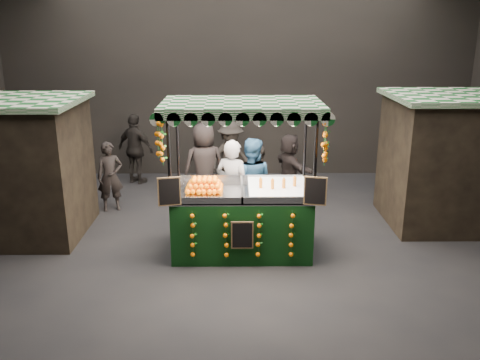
{
  "coord_description": "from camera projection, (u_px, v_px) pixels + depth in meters",
  "views": [
    {
      "loc": [
        -0.08,
        -8.06,
        3.89
      ],
      "look_at": [
        -0.0,
        0.68,
        1.16
      ],
      "focal_mm": 37.65,
      "sensor_mm": 36.0,
      "label": 1
    }
  ],
  "objects": [
    {
      "name": "market_hall",
      "position": [
        241.0,
        57.0,
        7.85
      ],
      "size": [
        12.1,
        10.1,
        5.05
      ],
      "color": "black",
      "rests_on": "ground"
    },
    {
      "name": "shopper_2",
      "position": [
        136.0,
        149.0,
        12.56
      ],
      "size": [
        1.12,
        0.87,
        1.77
      ],
      "rotation": [
        0.0,
        0.0,
        2.65
      ],
      "color": "black",
      "rests_on": "ground"
    },
    {
      "name": "shopper_3",
      "position": [
        230.0,
        158.0,
        11.83
      ],
      "size": [
        1.28,
        1.15,
        1.72
      ],
      "rotation": [
        0.0,
        0.0,
        0.58
      ],
      "color": "#2D2825",
      "rests_on": "ground"
    },
    {
      "name": "vendor_grey",
      "position": [
        232.0,
        187.0,
        9.53
      ],
      "size": [
        0.79,
        0.67,
        1.84
      ],
      "rotation": [
        0.0,
        0.0,
        2.73
      ],
      "color": "gray",
      "rests_on": "ground"
    },
    {
      "name": "shopper_0",
      "position": [
        110.0,
        177.0,
        10.75
      ],
      "size": [
        0.63,
        0.52,
        1.5
      ],
      "rotation": [
        0.0,
        0.0,
        0.32
      ],
      "color": "black",
      "rests_on": "ground"
    },
    {
      "name": "shopper_4",
      "position": [
        204.0,
        166.0,
        10.83
      ],
      "size": [
        1.07,
        0.88,
        1.88
      ],
      "rotation": [
        0.0,
        0.0,
        3.5
      ],
      "color": "#2D2524",
      "rests_on": "ground"
    },
    {
      "name": "vendor_blue",
      "position": [
        251.0,
        183.0,
        9.82
      ],
      "size": [
        0.95,
        0.78,
        1.8
      ],
      "rotation": [
        0.0,
        0.0,
        3.03
      ],
      "color": "navy",
      "rests_on": "ground"
    },
    {
      "name": "shopper_5",
      "position": [
        290.0,
        168.0,
        11.32
      ],
      "size": [
        0.98,
        1.5,
        1.55
      ],
      "rotation": [
        0.0,
        0.0,
        1.97
      ],
      "color": "#2C2423",
      "rests_on": "ground"
    },
    {
      "name": "juice_stall",
      "position": [
        242.0,
        208.0,
        8.73
      ],
      "size": [
        2.75,
        1.62,
        2.66
      ],
      "color": "black",
      "rests_on": "ground"
    },
    {
      "name": "ground",
      "position": [
        241.0,
        254.0,
        8.86
      ],
      "size": [
        12.0,
        12.0,
        0.0
      ],
      "primitive_type": "plane",
      "color": "black",
      "rests_on": "ground"
    },
    {
      "name": "neighbour_stall_left",
      "position": [
        5.0,
        168.0,
        9.38
      ],
      "size": [
        3.0,
        2.2,
        2.6
      ],
      "color": "black",
      "rests_on": "ground"
    },
    {
      "name": "neighbour_stall_right",
      "position": [
        462.0,
        160.0,
        9.94
      ],
      "size": [
        3.0,
        2.2,
        2.6
      ],
      "color": "black",
      "rests_on": "ground"
    },
    {
      "name": "shopper_1",
      "position": [
        259.0,
        182.0,
        10.35
      ],
      "size": [
        0.81,
        0.66,
        1.53
      ],
      "rotation": [
        0.0,
        0.0,
        -0.12
      ],
      "color": "#2A2522",
      "rests_on": "ground"
    }
  ]
}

